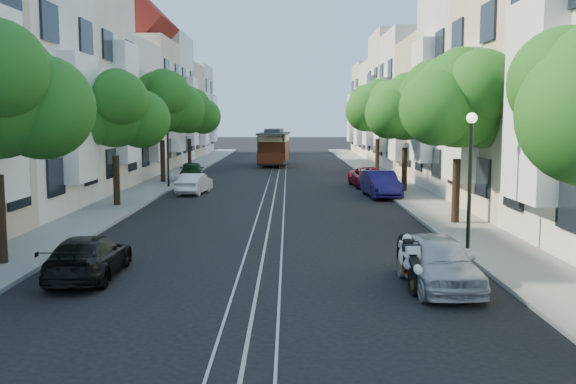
{
  "coord_description": "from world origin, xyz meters",
  "views": [
    {
      "loc": [
        0.76,
        -15.47,
        4.1
      ],
      "look_at": [
        0.74,
        5.65,
        1.68
      ],
      "focal_mm": 40.0,
      "sensor_mm": 36.0,
      "label": 1
    }
  ],
  "objects_px": {
    "tree_w_b": "(116,112)",
    "lamp_east": "(470,160)",
    "parked_car_w_mid": "(194,183)",
    "cable_car": "(274,146)",
    "tree_e_d": "(379,108)",
    "sportbike_rider": "(408,259)",
    "tree_e_b": "(460,102)",
    "parked_car_w_far": "(192,171)",
    "tree_w_d": "(189,112)",
    "parked_car_e_mid": "(381,184)",
    "parked_car_e_far": "(369,177)",
    "tree_e_c": "(407,109)",
    "parked_car_w_near": "(89,257)",
    "parked_car_e_near": "(438,261)",
    "lamp_west": "(168,140)",
    "tree_w_c": "(162,103)"
  },
  "relations": [
    {
      "from": "parked_car_e_mid",
      "to": "parked_car_w_mid",
      "type": "height_order",
      "value": "parked_car_e_mid"
    },
    {
      "from": "tree_e_c",
      "to": "parked_car_e_far",
      "type": "bearing_deg",
      "value": 119.44
    },
    {
      "from": "parked_car_e_far",
      "to": "parked_car_w_far",
      "type": "distance_m",
      "value": 11.76
    },
    {
      "from": "lamp_east",
      "to": "lamp_west",
      "type": "xyz_separation_m",
      "value": [
        -12.6,
        18.0,
        0.0
      ]
    },
    {
      "from": "tree_w_b",
      "to": "lamp_west",
      "type": "relative_size",
      "value": 1.51
    },
    {
      "from": "tree_e_b",
      "to": "cable_car",
      "type": "bearing_deg",
      "value": 103.73
    },
    {
      "from": "lamp_east",
      "to": "parked_car_w_far",
      "type": "distance_m",
      "value": 25.55
    },
    {
      "from": "parked_car_e_mid",
      "to": "tree_e_c",
      "type": "bearing_deg",
      "value": 46.71
    },
    {
      "from": "parked_car_w_near",
      "to": "tree_e_d",
      "type": "bearing_deg",
      "value": -112.13
    },
    {
      "from": "tree_e_d",
      "to": "parked_car_w_mid",
      "type": "xyz_separation_m",
      "value": [
        -11.66,
        -11.55,
        -4.3
      ]
    },
    {
      "from": "tree_w_b",
      "to": "parked_car_w_mid",
      "type": "height_order",
      "value": "tree_w_b"
    },
    {
      "from": "tree_w_b",
      "to": "tree_e_c",
      "type": "bearing_deg",
      "value": 22.62
    },
    {
      "from": "parked_car_w_near",
      "to": "parked_car_w_far",
      "type": "bearing_deg",
      "value": -88.37
    },
    {
      "from": "tree_e_b",
      "to": "parked_car_w_near",
      "type": "bearing_deg",
      "value": -144.79
    },
    {
      "from": "lamp_east",
      "to": "sportbike_rider",
      "type": "distance_m",
      "value": 5.52
    },
    {
      "from": "parked_car_e_far",
      "to": "parked_car_w_near",
      "type": "height_order",
      "value": "parked_car_e_far"
    },
    {
      "from": "sportbike_rider",
      "to": "parked_car_w_far",
      "type": "height_order",
      "value": "parked_car_w_far"
    },
    {
      "from": "parked_car_e_near",
      "to": "parked_car_w_mid",
      "type": "xyz_separation_m",
      "value": [
        -8.8,
        19.61,
        -0.08
      ]
    },
    {
      "from": "lamp_east",
      "to": "cable_car",
      "type": "distance_m",
      "value": 37.39
    },
    {
      "from": "tree_e_b",
      "to": "lamp_east",
      "type": "xyz_separation_m",
      "value": [
        -0.96,
        -4.98,
        -1.89
      ]
    },
    {
      "from": "tree_w_b",
      "to": "lamp_east",
      "type": "relative_size",
      "value": 1.51
    },
    {
      "from": "parked_car_e_mid",
      "to": "parked_car_e_far",
      "type": "distance_m",
      "value": 5.0
    },
    {
      "from": "lamp_west",
      "to": "parked_car_w_mid",
      "type": "xyz_separation_m",
      "value": [
        1.9,
        -2.58,
        -2.28
      ]
    },
    {
      "from": "cable_car",
      "to": "parked_car_e_mid",
      "type": "height_order",
      "value": "cable_car"
    },
    {
      "from": "tree_e_c",
      "to": "parked_car_e_near",
      "type": "distance_m",
      "value": 20.75
    },
    {
      "from": "parked_car_w_mid",
      "to": "parked_car_w_far",
      "type": "distance_m",
      "value": 7.19
    },
    {
      "from": "parked_car_w_far",
      "to": "sportbike_rider",
      "type": "bearing_deg",
      "value": 101.66
    },
    {
      "from": "tree_e_c",
      "to": "parked_car_w_mid",
      "type": "relative_size",
      "value": 1.89
    },
    {
      "from": "tree_w_d",
      "to": "parked_car_e_mid",
      "type": "xyz_separation_m",
      "value": [
        12.74,
        -18.06,
        -3.91
      ]
    },
    {
      "from": "lamp_east",
      "to": "parked_car_e_far",
      "type": "height_order",
      "value": "lamp_east"
    },
    {
      "from": "cable_car",
      "to": "parked_car_w_mid",
      "type": "relative_size",
      "value": 2.25
    },
    {
      "from": "parked_car_w_mid",
      "to": "cable_car",
      "type": "bearing_deg",
      "value": -92.43
    },
    {
      "from": "parked_car_e_near",
      "to": "parked_car_w_far",
      "type": "height_order",
      "value": "parked_car_w_far"
    },
    {
      "from": "lamp_east",
      "to": "parked_car_e_near",
      "type": "distance_m",
      "value": 5.1
    },
    {
      "from": "tree_e_b",
      "to": "cable_car",
      "type": "relative_size",
      "value": 0.86
    },
    {
      "from": "tree_e_c",
      "to": "tree_w_b",
      "type": "relative_size",
      "value": 1.04
    },
    {
      "from": "parked_car_w_near",
      "to": "parked_car_w_far",
      "type": "distance_m",
      "value": 25.79
    },
    {
      "from": "tree_w_d",
      "to": "lamp_east",
      "type": "height_order",
      "value": "tree_w_d"
    },
    {
      "from": "tree_e_d",
      "to": "sportbike_rider",
      "type": "bearing_deg",
      "value": -96.58
    },
    {
      "from": "tree_w_d",
      "to": "cable_car",
      "type": "xyz_separation_m",
      "value": [
        6.64,
        4.77,
        -2.87
      ]
    },
    {
      "from": "tree_e_b",
      "to": "lamp_west",
      "type": "relative_size",
      "value": 1.61
    },
    {
      "from": "tree_e_b",
      "to": "tree_w_b",
      "type": "distance_m",
      "value": 15.25
    },
    {
      "from": "lamp_east",
      "to": "tree_e_c",
      "type": "bearing_deg",
      "value": 86.56
    },
    {
      "from": "cable_car",
      "to": "parked_car_e_near",
      "type": "xyz_separation_m",
      "value": [
        4.9,
        -40.94,
        -1.08
      ]
    },
    {
      "from": "lamp_east",
      "to": "parked_car_e_near",
      "type": "relative_size",
      "value": 1.09
    },
    {
      "from": "sportbike_rider",
      "to": "parked_car_e_mid",
      "type": "distance_m",
      "value": 18.39
    },
    {
      "from": "tree_w_c",
      "to": "lamp_east",
      "type": "relative_size",
      "value": 1.71
    },
    {
      "from": "tree_w_b",
      "to": "parked_car_w_far",
      "type": "distance_m",
      "value": 13.17
    },
    {
      "from": "tree_w_c",
      "to": "tree_w_d",
      "type": "distance_m",
      "value": 11.01
    },
    {
      "from": "sportbike_rider",
      "to": "parked_car_e_near",
      "type": "height_order",
      "value": "parked_car_e_near"
    }
  ]
}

